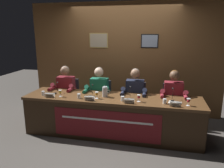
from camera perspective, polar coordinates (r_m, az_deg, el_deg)
name	(u,v)px	position (r m, az deg, el deg)	size (l,w,h in m)	color
ground_plane	(112,133)	(4.38, 0.00, -12.80)	(12.00, 12.00, 0.00)	#4C4742
wall_back_panelled	(124,59)	(5.21, 3.09, 6.56)	(4.52, 0.14, 2.60)	brown
conference_table	(111,111)	(4.07, -0.36, -7.04)	(3.32, 0.79, 0.75)	brown
chair_far_left	(69,99)	(5.06, -11.19, -3.99)	(0.44, 0.45, 0.90)	black
panelist_far_left	(65,90)	(4.81, -12.29, -1.55)	(0.51, 0.48, 1.23)	black
nameplate_far_left	(50,95)	(4.23, -16.03, -2.83)	(0.19, 0.06, 0.08)	white
juice_glass_far_left	(60,92)	(4.21, -13.39, -2.07)	(0.06, 0.06, 0.12)	white
water_cup_far_left	(43,93)	(4.38, -17.55, -2.38)	(0.06, 0.06, 0.08)	silver
microphone_far_left	(56,90)	(4.45, -14.48, -1.45)	(0.06, 0.17, 0.22)	black
chair_center_left	(101,102)	(4.81, -2.90, -4.66)	(0.44, 0.45, 0.90)	black
panelist_center_left	(98,92)	(4.55, -3.61, -2.14)	(0.51, 0.48, 1.23)	black
nameplate_center_left	(90,98)	(3.90, -5.90, -3.75)	(0.18, 0.06, 0.08)	white
juice_glass_center_left	(97,94)	(3.99, -4.03, -2.60)	(0.06, 0.06, 0.12)	white
water_cup_center_left	(79,96)	(4.05, -8.64, -3.19)	(0.06, 0.06, 0.08)	silver
microphone_center_left	(91,92)	(4.15, -5.44, -2.17)	(0.06, 0.17, 0.22)	black
chair_center_right	(135,104)	(4.68, 6.09, -5.28)	(0.44, 0.45, 0.90)	black
panelist_center_right	(134,94)	(4.40, 5.88, -2.72)	(0.51, 0.48, 1.23)	black
nameplate_center_right	(129,101)	(3.75, 4.45, -4.46)	(0.19, 0.06, 0.08)	white
juice_glass_center_right	(139,97)	(3.83, 7.02, -3.38)	(0.06, 0.06, 0.12)	white
water_cup_center_right	(123,99)	(3.86, 2.78, -3.92)	(0.06, 0.06, 0.08)	silver
microphone_center_right	(130,95)	(3.98, 4.64, -2.84)	(0.06, 0.17, 0.22)	black
chair_far_right	(172,107)	(4.66, 15.39, -5.79)	(0.44, 0.45, 0.90)	black
panelist_far_right	(173,97)	(4.39, 15.73, -3.25)	(0.51, 0.48, 1.23)	black
nameplate_far_right	(175,104)	(3.73, 16.22, -5.09)	(0.18, 0.06, 0.08)	white
juice_glass_far_right	(188,101)	(3.82, 19.35, -4.14)	(0.06, 0.06, 0.12)	white
water_cup_far_right	(165,101)	(3.82, 13.59, -4.47)	(0.06, 0.06, 0.08)	silver
microphone_far_right	(173,97)	(4.00, 15.57, -3.23)	(0.06, 0.17, 0.22)	black
water_pitcher_central	(105,92)	(4.09, -1.84, -2.03)	(0.15, 0.10, 0.21)	silver
document_stack_far_right	(175,103)	(3.91, 16.15, -4.72)	(0.23, 0.18, 0.01)	white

